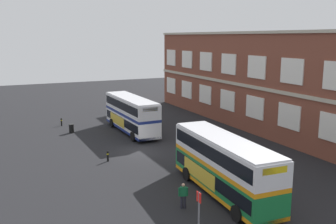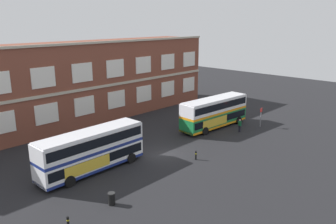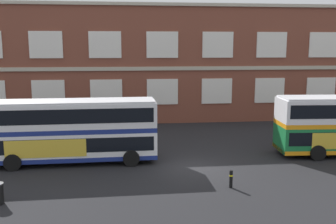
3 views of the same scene
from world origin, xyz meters
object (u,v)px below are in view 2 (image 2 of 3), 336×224
double_decker_middle (214,112)px  double_decker_near (92,150)px  safety_bollard_west (68,223)px  station_litter_bin (112,199)px  waiting_passenger (240,125)px  bus_stand_flag (261,116)px  safety_bollard_east (196,155)px

double_decker_middle → double_decker_near: bearing=179.3°
double_decker_near → safety_bollard_west: size_ratio=11.62×
double_decker_middle → station_litter_bin: size_ratio=10.81×
double_decker_middle → waiting_passenger: double_decker_middle is taller
double_decker_middle → bus_stand_flag: double_decker_middle is taller
double_decker_near → safety_bollard_east: double_decker_near is taller
waiting_passenger → station_litter_bin: waiting_passenger is taller
station_litter_bin → safety_bollard_west: 4.14m
double_decker_middle → waiting_passenger: (0.76, -3.57, -1.22)m
safety_bollard_west → safety_bollard_east: bearing=4.6°
waiting_passenger → bus_stand_flag: bearing=-14.9°
safety_bollard_west → waiting_passenger: bearing=6.3°
safety_bollard_west → safety_bollard_east: size_ratio=1.00×
waiting_passenger → safety_bollard_west: 27.09m
bus_stand_flag → safety_bollard_east: size_ratio=2.84×
double_decker_middle → station_litter_bin: bearing=-164.4°
double_decker_middle → station_litter_bin: 22.95m
station_litter_bin → bus_stand_flag: bearing=3.5°
double_decker_near → station_litter_bin: double_decker_near is taller
double_decker_near → double_decker_middle: size_ratio=0.99×
station_litter_bin → safety_bollard_west: (-4.12, -0.41, -0.03)m
safety_bollard_east → double_decker_near: bearing=148.7°
bus_stand_flag → safety_bollard_west: size_ratio=2.84×
double_decker_near → safety_bollard_west: 9.67m
double_decker_near → safety_bollard_east: 10.76m
bus_stand_flag → safety_bollard_east: bus_stand_flag is taller
double_decker_near → waiting_passenger: size_ratio=6.50×
double_decker_near → bus_stand_flag: bearing=-11.3°
waiting_passenger → station_litter_bin: (-22.81, -2.58, -0.41)m
safety_bollard_west → double_decker_near: bearing=45.6°
waiting_passenger → double_decker_middle: bearing=102.1°
double_decker_middle → bus_stand_flag: 6.38m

